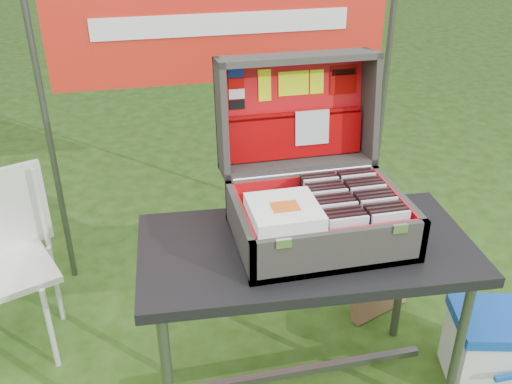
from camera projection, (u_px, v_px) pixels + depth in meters
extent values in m
cube|color=black|center=(306.00, 248.00, 2.03)|extent=(1.22, 0.67, 0.04)
cylinder|color=#59595B|center=(458.00, 349.00, 2.11)|extent=(0.04, 0.04, 0.70)
cylinder|color=#59595B|center=(159.00, 309.00, 2.31)|extent=(0.04, 0.04, 0.70)
cylinder|color=#59595B|center=(402.00, 274.00, 2.52)|extent=(0.04, 0.04, 0.70)
cube|color=#59595B|center=(300.00, 371.00, 2.32)|extent=(1.04, 0.03, 0.03)
cube|color=#43403A|center=(319.00, 237.00, 2.04)|extent=(0.60, 0.43, 0.02)
cube|color=#43403A|center=(340.00, 252.00, 1.84)|extent=(0.60, 0.02, 0.16)
cube|color=#43403A|center=(303.00, 193.00, 2.19)|extent=(0.60, 0.02, 0.16)
cube|color=#43403A|center=(240.00, 230.00, 1.95)|extent=(0.02, 0.43, 0.16)
cube|color=#43403A|center=(396.00, 211.00, 2.07)|extent=(0.02, 0.43, 0.16)
cube|color=red|center=(319.00, 233.00, 2.04)|extent=(0.56, 0.38, 0.01)
cube|color=silver|center=(284.00, 243.00, 1.75)|extent=(0.05, 0.01, 0.03)
cube|color=silver|center=(400.00, 229.00, 1.83)|extent=(0.05, 0.01, 0.03)
cylinder|color=silver|center=(303.00, 173.00, 2.16)|extent=(0.54, 0.02, 0.02)
cube|color=#43403A|center=(292.00, 108.00, 2.21)|extent=(0.60, 0.07, 0.43)
cube|color=#43403A|center=(297.00, 58.00, 2.07)|extent=(0.60, 0.16, 0.04)
cube|color=#43403A|center=(297.00, 164.00, 2.23)|extent=(0.60, 0.16, 0.04)
cube|color=#43403A|center=(222.00, 119.00, 2.09)|extent=(0.02, 0.21, 0.45)
cube|color=#43403A|center=(369.00, 107.00, 2.21)|extent=(0.02, 0.21, 0.45)
cube|color=red|center=(293.00, 109.00, 2.20)|extent=(0.55, 0.05, 0.38)
cube|color=red|center=(339.00, 247.00, 1.84)|extent=(0.56, 0.01, 0.14)
cube|color=red|center=(305.00, 192.00, 2.17)|extent=(0.56, 0.01, 0.14)
cube|color=red|center=(244.00, 227.00, 1.95)|extent=(0.01, 0.38, 0.14)
cube|color=red|center=(393.00, 209.00, 2.06)|extent=(0.01, 0.38, 0.14)
cube|color=#960305|center=(295.00, 136.00, 2.22)|extent=(0.54, 0.05, 0.17)
cube|color=#960305|center=(295.00, 115.00, 2.18)|extent=(0.53, 0.02, 0.02)
cube|color=silver|center=(312.00, 128.00, 2.20)|extent=(0.13, 0.03, 0.13)
cube|color=#1933B2|center=(236.00, 72.00, 2.09)|extent=(0.06, 0.01, 0.04)
cube|color=#A00502|center=(236.00, 83.00, 2.11)|extent=(0.06, 0.01, 0.04)
cube|color=white|center=(237.00, 94.00, 2.12)|extent=(0.06, 0.01, 0.04)
cube|color=black|center=(237.00, 105.00, 2.14)|extent=(0.06, 0.01, 0.04)
cube|color=#D9EF0E|center=(265.00, 85.00, 2.13)|extent=(0.05, 0.02, 0.12)
cube|color=#D9EF0E|center=(294.00, 83.00, 2.16)|extent=(0.12, 0.01, 0.09)
cube|color=#D9EF0E|center=(317.00, 82.00, 2.17)|extent=(0.05, 0.01, 0.09)
cube|color=#A00502|center=(343.00, 80.00, 2.19)|extent=(0.11, 0.02, 0.11)
cube|color=black|center=(344.00, 72.00, 2.18)|extent=(0.10, 0.01, 0.02)
cube|color=silver|center=(348.00, 238.00, 1.86)|extent=(0.13, 0.01, 0.15)
cube|color=black|center=(345.00, 234.00, 1.88)|extent=(0.13, 0.01, 0.15)
cube|color=black|center=(343.00, 231.00, 1.90)|extent=(0.13, 0.01, 0.15)
cube|color=black|center=(340.00, 227.00, 1.92)|extent=(0.13, 0.01, 0.15)
cube|color=silver|center=(338.00, 223.00, 1.94)|extent=(0.13, 0.01, 0.15)
cube|color=black|center=(335.00, 220.00, 1.96)|extent=(0.13, 0.01, 0.15)
cube|color=black|center=(333.00, 216.00, 1.99)|extent=(0.13, 0.01, 0.15)
cube|color=black|center=(331.00, 213.00, 2.01)|extent=(0.13, 0.01, 0.15)
cube|color=silver|center=(329.00, 210.00, 2.03)|extent=(0.13, 0.01, 0.15)
cube|color=black|center=(326.00, 206.00, 2.05)|extent=(0.13, 0.01, 0.15)
cube|color=black|center=(324.00, 203.00, 2.07)|extent=(0.13, 0.01, 0.15)
cube|color=black|center=(322.00, 200.00, 2.09)|extent=(0.13, 0.01, 0.15)
cube|color=silver|center=(320.00, 197.00, 2.11)|extent=(0.13, 0.01, 0.15)
cube|color=black|center=(318.00, 194.00, 2.13)|extent=(0.13, 0.01, 0.15)
cube|color=black|center=(316.00, 191.00, 2.15)|extent=(0.13, 0.01, 0.15)
cube|color=silver|center=(389.00, 233.00, 1.89)|extent=(0.13, 0.01, 0.15)
cube|color=black|center=(386.00, 229.00, 1.91)|extent=(0.13, 0.01, 0.15)
cube|color=black|center=(383.00, 226.00, 1.93)|extent=(0.13, 0.01, 0.15)
cube|color=black|center=(380.00, 222.00, 1.95)|extent=(0.13, 0.01, 0.15)
cube|color=silver|center=(378.00, 218.00, 1.97)|extent=(0.13, 0.01, 0.15)
cube|color=black|center=(375.00, 215.00, 1.99)|extent=(0.13, 0.01, 0.15)
cube|color=black|center=(372.00, 212.00, 2.01)|extent=(0.13, 0.01, 0.15)
cube|color=black|center=(369.00, 208.00, 2.03)|extent=(0.13, 0.01, 0.15)
cube|color=silver|center=(367.00, 205.00, 2.05)|extent=(0.13, 0.01, 0.15)
cube|color=black|center=(364.00, 202.00, 2.07)|extent=(0.13, 0.01, 0.15)
cube|color=black|center=(362.00, 199.00, 2.09)|extent=(0.13, 0.01, 0.15)
cube|color=black|center=(360.00, 196.00, 2.11)|extent=(0.13, 0.01, 0.15)
cube|color=silver|center=(357.00, 193.00, 2.14)|extent=(0.13, 0.01, 0.15)
cube|color=black|center=(355.00, 190.00, 2.16)|extent=(0.13, 0.01, 0.15)
cube|color=black|center=(352.00, 187.00, 2.18)|extent=(0.13, 0.01, 0.15)
cube|color=white|center=(284.00, 217.00, 1.87)|extent=(0.23, 0.23, 0.00)
cube|color=white|center=(284.00, 215.00, 1.87)|extent=(0.23, 0.23, 0.00)
cube|color=white|center=(284.00, 214.00, 1.87)|extent=(0.23, 0.23, 0.00)
cube|color=white|center=(284.00, 213.00, 1.86)|extent=(0.23, 0.23, 0.00)
cube|color=white|center=(284.00, 211.00, 1.86)|extent=(0.23, 0.23, 0.00)
cube|color=white|center=(284.00, 210.00, 1.86)|extent=(0.23, 0.23, 0.00)
cube|color=white|center=(284.00, 209.00, 1.86)|extent=(0.23, 0.23, 0.00)
cube|color=white|center=(284.00, 207.00, 1.85)|extent=(0.23, 0.23, 0.00)
cube|color=white|center=(284.00, 206.00, 1.85)|extent=(0.23, 0.23, 0.00)
cube|color=#D85919|center=(285.00, 206.00, 1.84)|extent=(0.09, 0.07, 0.00)
cube|color=white|center=(496.00, 353.00, 2.37)|extent=(0.43, 0.36, 0.30)
cube|color=#1147AF|center=(504.00, 321.00, 2.29)|extent=(0.45, 0.38, 0.05)
cube|color=silver|center=(7.00, 272.00, 2.42)|extent=(0.48, 0.48, 0.03)
cube|color=silver|center=(3.00, 211.00, 2.47)|extent=(0.35, 0.16, 0.39)
cylinder|color=silver|center=(50.00, 329.00, 2.41)|extent=(0.02, 0.02, 0.42)
cylinder|color=silver|center=(56.00, 284.00, 2.68)|extent=(0.02, 0.02, 0.42)
cylinder|color=silver|center=(41.00, 208.00, 2.51)|extent=(0.02, 0.02, 0.39)
cube|color=brown|center=(378.00, 281.00, 2.76)|extent=(0.35, 0.23, 0.35)
cylinder|color=#59595B|center=(48.00, 129.00, 2.69)|extent=(0.03, 0.03, 1.70)
cylinder|color=#59595B|center=(383.00, 102.00, 3.02)|extent=(0.03, 0.03, 1.70)
cube|color=red|center=(223.00, 23.00, 2.63)|extent=(1.60, 0.02, 0.55)
cube|color=white|center=(223.00, 24.00, 2.62)|extent=(1.20, 0.00, 0.10)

